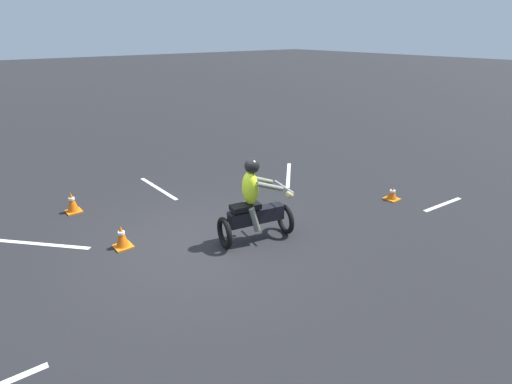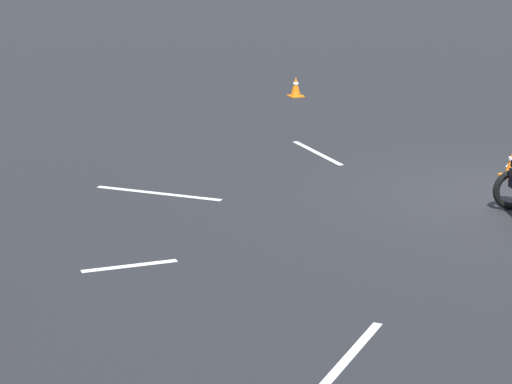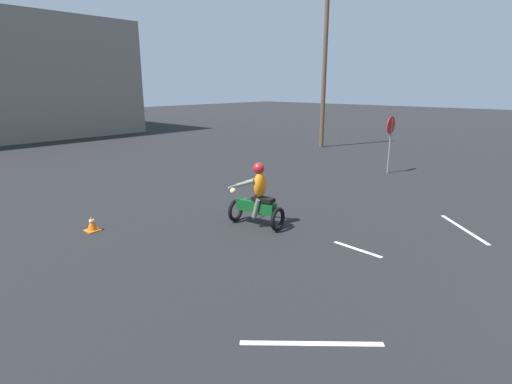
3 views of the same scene
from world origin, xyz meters
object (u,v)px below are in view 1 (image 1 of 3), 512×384
object	(u,v)px
traffic_cone_near_left	(392,194)
traffic_cone_far_right	(72,202)
traffic_cone_near_right	(122,237)
motorcycle_rider_foreground	(254,206)

from	to	relation	value
traffic_cone_near_left	traffic_cone_far_right	size ratio (longest dim) A/B	0.67
traffic_cone_near_right	motorcycle_rider_foreground	bearing A→B (deg)	147.91
motorcycle_rider_foreground	traffic_cone_near_right	distance (m)	2.54
motorcycle_rider_foreground	traffic_cone_near_left	distance (m)	3.90
motorcycle_rider_foreground	traffic_cone_far_right	world-z (taller)	motorcycle_rider_foreground
motorcycle_rider_foreground	traffic_cone_near_right	world-z (taller)	motorcycle_rider_foreground
traffic_cone_near_right	traffic_cone_near_left	bearing A→B (deg)	163.04
traffic_cone_near_right	traffic_cone_far_right	distance (m)	2.23
traffic_cone_near_right	traffic_cone_far_right	bearing A→B (deg)	-83.04
traffic_cone_near_left	traffic_cone_near_right	distance (m)	6.20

